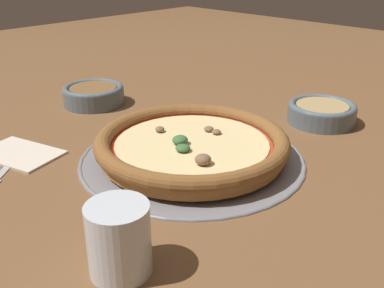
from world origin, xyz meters
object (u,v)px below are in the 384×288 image
at_px(bowl_far, 94,94).
at_px(napkin, 19,153).
at_px(pizza, 192,144).
at_px(drinking_cup, 119,239).
at_px(fork, 2,172).
at_px(bowl_near, 322,112).
at_px(pizza_tray, 192,157).

xyz_separation_m(bowl_far, napkin, (0.14, -0.25, -0.02)).
xyz_separation_m(pizza, drinking_cup, (0.15, -0.27, 0.01)).
height_order(bowl_far, fork, bowl_far).
distance_m(drinking_cup, napkin, 0.39).
distance_m(bowl_far, napkin, 0.29).
bearing_deg(pizza, fork, -126.27).
bearing_deg(bowl_near, fork, -114.23).
bearing_deg(drinking_cup, fork, 178.12).
xyz_separation_m(pizza_tray, fork, (-0.19, -0.26, -0.00)).
height_order(pizza, napkin, pizza).
bearing_deg(fork, bowl_near, 114.29).
relative_size(bowl_near, bowl_far, 1.00).
relative_size(bowl_far, napkin, 0.86).
distance_m(bowl_near, bowl_far, 0.52).
distance_m(pizza_tray, fork, 0.32).
bearing_deg(bowl_near, napkin, -120.36).
bearing_deg(drinking_cup, pizza, 118.72).
relative_size(napkin, fork, 1.23).
height_order(pizza_tray, fork, pizza_tray).
relative_size(drinking_cup, napkin, 0.52).
bearing_deg(bowl_near, pizza, -102.48).
relative_size(pizza, fork, 2.51).
xyz_separation_m(bowl_far, fork, (0.18, -0.31, -0.02)).
relative_size(bowl_far, fork, 1.05).
height_order(bowl_near, drinking_cup, drinking_cup).
distance_m(pizza, bowl_near, 0.33).
xyz_separation_m(pizza_tray, drinking_cup, (0.15, -0.27, 0.04)).
bearing_deg(napkin, bowl_near, 59.64).
bearing_deg(pizza, bowl_near, 77.52).
xyz_separation_m(pizza, napkin, (-0.23, -0.20, -0.02)).
distance_m(bowl_near, napkin, 0.60).
xyz_separation_m(pizza, fork, (-0.19, -0.26, -0.03)).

